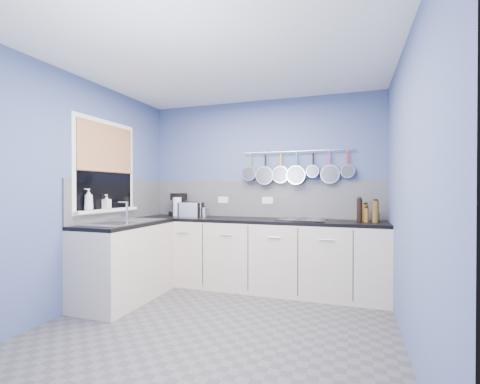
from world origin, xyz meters
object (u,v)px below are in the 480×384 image
Objects in this scene: soap_bottle_a at (89,200)px; soap_bottle_b at (107,202)px; toaster at (191,209)px; coffee_maker at (178,204)px; canister at (204,212)px; paper_towel at (177,207)px; hob at (302,220)px.

soap_bottle_a reaches higher than soap_bottle_b.
toaster is at bearing 60.38° from soap_bottle_b.
canister is (0.45, -0.08, -0.10)m from coffee_maker.
toaster is (0.21, 0.02, -0.04)m from paper_towel.
soap_bottle_b is 2.35m from hob.
soap_bottle_b is at bearing 90.00° from soap_bottle_a.
paper_towel is at bearing 168.02° from toaster.
coffee_maker is 2.52× the size of canister.
coffee_maker is at bearing 176.40° from hob.
paper_towel is (0.36, 1.00, -0.10)m from soap_bottle_b.
soap_bottle_b is 0.53× the size of coffee_maker.
paper_towel reaches higher than hob.
paper_towel is at bearing 74.05° from soap_bottle_a.
soap_bottle_a reaches higher than canister.
coffee_maker is at bearing 76.27° from soap_bottle_a.
canister reaches higher than hob.
soap_bottle_a is at bearing -90.00° from soap_bottle_b.
coffee_maker reaches higher than soap_bottle_b.
soap_bottle_a is at bearing -130.16° from toaster.
hob is at bearing 24.37° from soap_bottle_b.
toaster reaches higher than canister.
canister is at bearing -20.30° from toaster.
paper_towel is 0.83× the size of coffee_maker.
soap_bottle_a is 0.90× the size of paper_towel.
toaster is at bearing 175.79° from canister.
toaster is (0.24, -0.07, -0.06)m from coffee_maker.
coffee_maker is (-0.03, 0.08, 0.03)m from paper_towel.
canister is 0.23× the size of hob.
hob is at bearing -1.00° from paper_towel.
canister is (0.21, -0.02, -0.03)m from toaster.
coffee_maker is (0.33, 1.08, -0.07)m from soap_bottle_b.
canister is at bearing 8.58° from coffee_maker.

